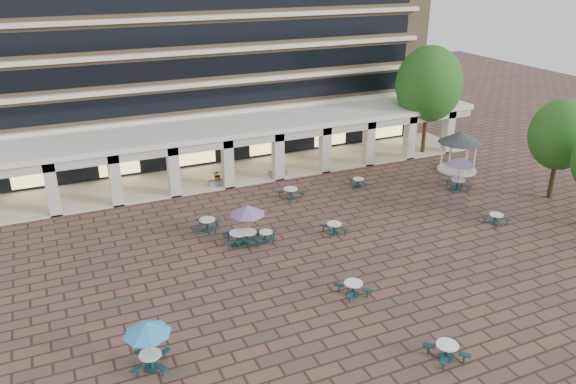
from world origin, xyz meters
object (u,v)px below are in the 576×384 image
at_px(picnic_table_1, 447,350).
at_px(picnic_table_2, 353,287).
at_px(planter_left, 218,179).
at_px(planter_right, 278,171).
at_px(gazebo, 460,142).

xyz_separation_m(picnic_table_1, picnic_table_2, (-1.24, 6.18, -0.00)).
bearing_deg(planter_left, picnic_table_1, -82.35).
xyz_separation_m(picnic_table_2, planter_left, (-1.97, 17.72, 0.13)).
relative_size(picnic_table_2, planter_right, 1.15).
relative_size(picnic_table_1, planter_left, 1.16).
bearing_deg(picnic_table_2, planter_left, 94.25).
height_order(picnic_table_1, planter_left, planter_left).
distance_m(picnic_table_2, gazebo, 21.84).
relative_size(picnic_table_2, planter_left, 1.15).
xyz_separation_m(picnic_table_1, planter_right, (1.92, 23.90, -0.00)).
relative_size(gazebo, planter_left, 2.43).
xyz_separation_m(picnic_table_2, gazebo, (17.51, 12.89, 2.11)).
height_order(picnic_table_1, planter_right, planter_right).
distance_m(picnic_table_2, planter_right, 18.00).
bearing_deg(planter_right, picnic_table_2, -100.12).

